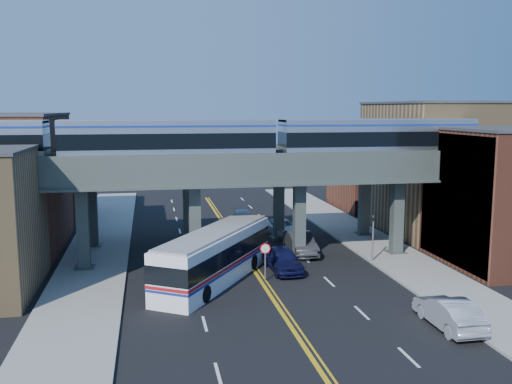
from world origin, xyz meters
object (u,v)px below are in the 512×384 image
at_px(car_lane_b, 300,243).
at_px(stop_sign, 265,256).
at_px(transit_bus, 215,257).
at_px(car_parked_curb, 448,312).
at_px(car_lane_a, 283,259).
at_px(car_lane_d, 243,218).
at_px(car_lane_c, 282,228).
at_px(transit_train, 169,141).
at_px(traffic_signal, 373,233).

bearing_deg(car_lane_b, stop_sign, -121.63).
xyz_separation_m(stop_sign, transit_bus, (-3.33, 0.58, -0.05)).
bearing_deg(transit_bus, car_parked_curb, -100.87).
xyz_separation_m(transit_bus, car_lane_a, (5.06, 1.51, -0.85)).
distance_m(transit_bus, car_parked_curb, 15.41).
relative_size(car_lane_a, car_lane_d, 0.97).
height_order(car_lane_c, car_parked_curb, car_parked_curb).
xyz_separation_m(transit_train, traffic_signal, (14.97, -2.00, -6.96)).
height_order(car_lane_a, car_lane_b, car_lane_b).
height_order(transit_train, traffic_signal, transit_train).
distance_m(car_lane_a, car_lane_b, 5.11).
height_order(stop_sign, transit_bus, transit_bus).
height_order(transit_train, car_lane_b, transit_train).
relative_size(transit_train, car_parked_curb, 9.27).
distance_m(car_lane_b, car_parked_curb, 16.89).
xyz_separation_m(stop_sign, car_lane_c, (4.39, 13.44, -1.04)).
distance_m(traffic_signal, car_parked_curb, 13.06).
height_order(stop_sign, traffic_signal, traffic_signal).
relative_size(stop_sign, transit_bus, 0.21).
bearing_deg(transit_train, car_lane_a, -20.42).
distance_m(car_lane_a, car_lane_c, 11.66).
height_order(transit_bus, car_lane_b, transit_bus).
relative_size(traffic_signal, car_lane_d, 0.78).
xyz_separation_m(car_lane_a, car_parked_curb, (6.17, -12.03, -0.02)).
bearing_deg(car_lane_c, car_lane_d, 114.25).
height_order(car_lane_d, car_parked_curb, car_parked_curb).
bearing_deg(transit_bus, car_lane_c, 1.30).
bearing_deg(stop_sign, transit_train, 140.52).
bearing_deg(car_lane_c, traffic_signal, -72.81).
bearing_deg(traffic_signal, stop_sign, -161.37).
distance_m(transit_train, transit_bus, 9.17).
bearing_deg(traffic_signal, car_lane_d, 115.73).
bearing_deg(car_parked_curb, transit_train, -46.76).
relative_size(traffic_signal, transit_bus, 0.33).
distance_m(stop_sign, car_lane_b, 7.85).
distance_m(traffic_signal, car_lane_a, 7.36).
xyz_separation_m(traffic_signal, car_lane_c, (-4.51, 10.44, -1.58)).
xyz_separation_m(transit_train, car_lane_c, (10.46, 8.44, -8.54)).
distance_m(transit_train, car_lane_d, 17.55).
height_order(traffic_signal, car_lane_a, traffic_signal).
height_order(transit_train, car_lane_d, transit_train).
relative_size(stop_sign, car_lane_d, 0.50).
relative_size(transit_train, car_lane_a, 9.31).
relative_size(transit_train, traffic_signal, 11.47).
bearing_deg(transit_train, car_lane_c, 38.93).
xyz_separation_m(car_lane_a, car_lane_b, (2.50, 4.46, 0.01)).
bearing_deg(car_lane_d, stop_sign, -88.14).
bearing_deg(car_lane_a, car_lane_b, 58.22).
distance_m(car_lane_b, car_lane_c, 6.90).
relative_size(traffic_signal, car_parked_curb, 0.81).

